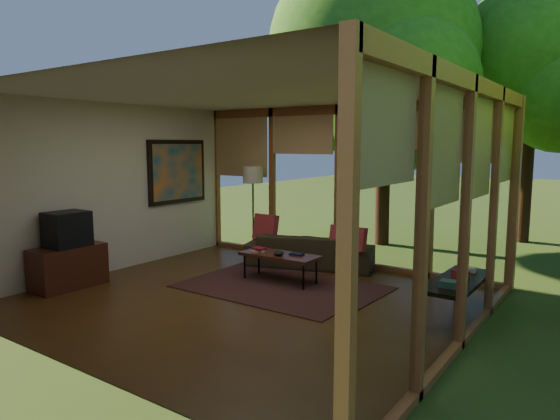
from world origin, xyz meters
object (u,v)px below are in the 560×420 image
Objects in this scene: sofa at (303,250)px; floor_lamp at (253,180)px; media_cabinet at (68,267)px; television at (67,229)px; side_console at (452,282)px; coffee_table at (280,256)px.

sofa is 1.14× the size of floor_lamp.
media_cabinet is 0.55m from television.
media_cabinet is (-2.09, -3.00, 0.03)m from sofa.
side_console is (4.87, 1.94, 0.11)m from media_cabinet.
coffee_table is 2.54m from side_console.
sofa is at bearing 55.11° from media_cabinet.
media_cabinet is 0.83× the size of coffee_table.
coffee_table is at bearing 83.70° from sofa.
sofa is 1.88× the size of media_cabinet.
coffee_table is at bearing 179.28° from side_console.
television is 3.30m from floor_lamp.
media_cabinet is at bearing -158.24° from side_console.
sofa is 2.97m from side_console.
television is at bearing 0.00° from media_cabinet.
sofa reaches higher than side_console.
media_cabinet is 0.61× the size of floor_lamp.
floor_lamp is at bearing 140.54° from coffee_table.
coffee_table is (2.31, 1.98, -0.46)m from television.
floor_lamp is at bearing 73.73° from television.
floor_lamp reaches higher than television.
television is at bearing 36.19° from sofa.
sofa is 1.06m from coffee_table.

